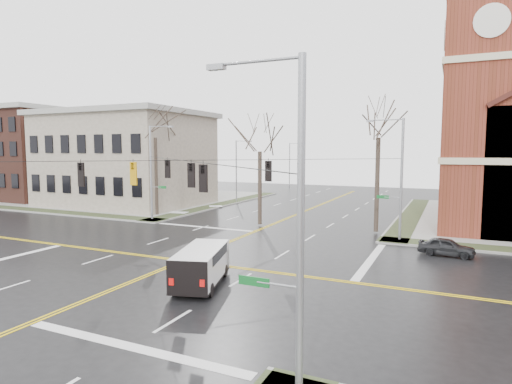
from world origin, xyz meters
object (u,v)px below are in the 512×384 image
at_px(signal_pole_nw, 152,170).
at_px(streetlight_north_b, 290,164).
at_px(tree_ne, 379,131).
at_px(tree_nw_near, 260,147).
at_px(cargo_van, 202,263).
at_px(streetlight_north_a, 237,168).
at_px(tree_nw_far, 155,132).
at_px(parked_car_a, 446,247).
at_px(signal_pole_se, 294,224).
at_px(signal_pole_ne, 399,175).

distance_m(signal_pole_nw, streetlight_north_b, 36.51).
bearing_deg(tree_ne, tree_nw_near, -175.37).
bearing_deg(tree_nw_near, cargo_van, -75.51).
xyz_separation_m(streetlight_north_a, tree_nw_far, (-2.31, -13.86, 4.16)).
height_order(parked_car_a, tree_nw_near, tree_nw_near).
distance_m(parked_car_a, tree_ne, 11.08).
relative_size(streetlight_north_b, cargo_van, 1.52).
relative_size(tree_nw_near, tree_ne, 0.85).
height_order(cargo_van, tree_nw_far, tree_nw_far).
xyz_separation_m(signal_pole_se, tree_nw_near, (-12.08, 24.72, 2.19)).
relative_size(streetlight_north_a, tree_nw_near, 0.81).
xyz_separation_m(signal_pole_nw, streetlight_north_b, (0.67, 36.50, -0.48)).
bearing_deg(signal_pole_se, cargo_van, 134.02).
relative_size(streetlight_north_b, parked_car_a, 2.33).
bearing_deg(streetlight_north_b, parked_car_a, -57.44).
height_order(signal_pole_se, streetlight_north_a, signal_pole_se).
bearing_deg(signal_pole_se, tree_ne, 94.39).
bearing_deg(streetlight_north_a, signal_pole_nw, -92.32).
distance_m(signal_pole_se, streetlight_north_a, 45.20).
xyz_separation_m(signal_pole_ne, streetlight_north_b, (-21.97, 36.50, -0.48)).
bearing_deg(signal_pole_ne, streetlight_north_a, 143.10).
xyz_separation_m(parked_car_a, tree_nw_far, (-27.71, 5.91, 8.04)).
height_order(signal_pole_se, cargo_van, signal_pole_se).
distance_m(cargo_van, parked_car_a, 16.19).
relative_size(streetlight_north_a, streetlight_north_b, 1.00).
height_order(tree_nw_near, tree_ne, tree_ne).
xyz_separation_m(tree_nw_near, tree_ne, (10.12, 0.82, 1.19)).
relative_size(signal_pole_se, parked_car_a, 2.62).
bearing_deg(cargo_van, parked_car_a, 29.40).
relative_size(signal_pole_ne, tree_nw_far, 0.75).
bearing_deg(tree_nw_far, signal_pole_nw, -58.11).
height_order(streetlight_north_b, parked_car_a, streetlight_north_b).
distance_m(signal_pole_se, streetlight_north_b, 63.43).
distance_m(streetlight_north_b, parked_car_a, 47.35).
xyz_separation_m(signal_pole_se, streetlight_north_b, (-21.97, 59.50, -0.48)).
distance_m(streetlight_north_b, tree_nw_near, 36.25).
bearing_deg(signal_pole_se, streetlight_north_b, 110.27).
height_order(streetlight_north_a, tree_ne, tree_ne).
height_order(signal_pole_se, tree_nw_far, tree_nw_far).
bearing_deg(signal_pole_nw, signal_pole_se, -45.45).
bearing_deg(tree_ne, tree_nw_far, 179.75).
distance_m(signal_pole_se, cargo_van, 11.83).
bearing_deg(parked_car_a, signal_pole_se, 175.91).
bearing_deg(cargo_van, signal_pole_ne, 45.71).
xyz_separation_m(streetlight_north_b, parked_car_a, (25.40, -39.77, -3.88)).
xyz_separation_m(signal_pole_nw, tree_ne, (20.68, 2.54, 3.38)).
bearing_deg(tree_nw_far, parked_car_a, -12.04).
relative_size(signal_pole_ne, tree_nw_near, 0.92).
xyz_separation_m(signal_pole_ne, cargo_van, (-7.77, -14.95, -3.84)).
distance_m(tree_nw_far, tree_ne, 22.33).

